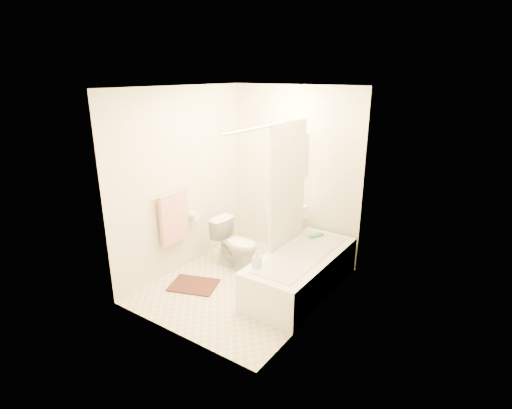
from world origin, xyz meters
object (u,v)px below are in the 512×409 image
Objects in this scene: bathtub at (301,272)px; soap_bottle at (257,259)px; bath_mat at (194,285)px; sink at (288,230)px; toilet at (236,244)px.

bathtub is 9.01× the size of soap_bottle.
soap_bottle is (0.88, 0.11, 0.56)m from bath_mat.
sink is at bearing 131.17° from bathtub.
toilet is 0.76× the size of sink.
toilet is 3.60× the size of soap_bottle.
sink is 0.89m from bathtub.
toilet is at bearing 80.81° from bath_mat.
bathtub is at bearing -41.98° from sink.
bath_mat is at bearing -172.68° from soap_bottle.
bath_mat is (-0.12, -0.73, -0.32)m from toilet.
bath_mat is at bearing 174.44° from toilet.
soap_bottle is at bearing -125.29° from toilet.
toilet is 1.03m from bathtub.
soap_bottle is at bearing 7.32° from bath_mat.
toilet reaches higher than bath_mat.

